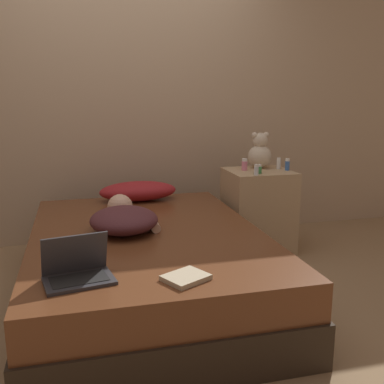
{
  "coord_description": "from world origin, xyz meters",
  "views": [
    {
      "loc": [
        -0.41,
        -2.75,
        1.32
      ],
      "look_at": [
        0.37,
        0.26,
        0.63
      ],
      "focal_mm": 42.0,
      "sensor_mm": 36.0,
      "label": 1
    }
  ],
  "objects_px": {
    "bottle_green": "(258,169)",
    "bottle_white": "(279,164)",
    "pillow": "(138,191)",
    "book": "(186,278)",
    "laptop": "(77,270)",
    "person_lying": "(124,218)",
    "teddy_bear": "(260,152)",
    "bottle_blue": "(287,165)",
    "bottle_clear": "(256,170)",
    "bottle_pink": "(245,165)"
  },
  "relations": [
    {
      "from": "bottle_white",
      "to": "bottle_blue",
      "type": "distance_m",
      "value": 0.09
    },
    {
      "from": "bottle_clear",
      "to": "bottle_white",
      "type": "distance_m",
      "value": 0.37
    },
    {
      "from": "pillow",
      "to": "bottle_green",
      "type": "xyz_separation_m",
      "value": [
        0.93,
        -0.3,
        0.19
      ]
    },
    {
      "from": "bottle_green",
      "to": "bottle_white",
      "type": "height_order",
      "value": "bottle_white"
    },
    {
      "from": "pillow",
      "to": "bottle_green",
      "type": "distance_m",
      "value": 1.0
    },
    {
      "from": "pillow",
      "to": "bottle_blue",
      "type": "height_order",
      "value": "bottle_blue"
    },
    {
      "from": "pillow",
      "to": "bottle_clear",
      "type": "relative_size",
      "value": 7.21
    },
    {
      "from": "person_lying",
      "to": "teddy_bear",
      "type": "relative_size",
      "value": 2.09
    },
    {
      "from": "bottle_green",
      "to": "book",
      "type": "height_order",
      "value": "bottle_green"
    },
    {
      "from": "teddy_bear",
      "to": "bottle_green",
      "type": "bearing_deg",
      "value": -114.61
    },
    {
      "from": "bottle_blue",
      "to": "bottle_pink",
      "type": "xyz_separation_m",
      "value": [
        -0.34,
        0.1,
        -0.0
      ]
    },
    {
      "from": "laptop",
      "to": "bottle_clear",
      "type": "xyz_separation_m",
      "value": [
        1.38,
        1.17,
        0.23
      ]
    },
    {
      "from": "pillow",
      "to": "person_lying",
      "type": "bearing_deg",
      "value": -104.16
    },
    {
      "from": "pillow",
      "to": "bottle_pink",
      "type": "height_order",
      "value": "bottle_pink"
    },
    {
      "from": "laptop",
      "to": "teddy_bear",
      "type": "xyz_separation_m",
      "value": [
        1.54,
        1.49,
        0.32
      ]
    },
    {
      "from": "person_lying",
      "to": "laptop",
      "type": "relative_size",
      "value": 1.84
    },
    {
      "from": "bottle_green",
      "to": "pillow",
      "type": "bearing_deg",
      "value": 161.89
    },
    {
      "from": "book",
      "to": "teddy_bear",
      "type": "bearing_deg",
      "value": 57.1
    },
    {
      "from": "bottle_green",
      "to": "bottle_blue",
      "type": "height_order",
      "value": "bottle_blue"
    },
    {
      "from": "laptop",
      "to": "bottle_pink",
      "type": "bearing_deg",
      "value": 35.15
    },
    {
      "from": "bottle_clear",
      "to": "bottle_pink",
      "type": "bearing_deg",
      "value": 90.81
    },
    {
      "from": "bottle_blue",
      "to": "bottle_pink",
      "type": "distance_m",
      "value": 0.35
    },
    {
      "from": "bottle_green",
      "to": "bottle_blue",
      "type": "xyz_separation_m",
      "value": [
        0.29,
        0.08,
        0.01
      ]
    },
    {
      "from": "pillow",
      "to": "bottle_clear",
      "type": "bearing_deg",
      "value": -23.11
    },
    {
      "from": "bottle_white",
      "to": "bottle_pink",
      "type": "distance_m",
      "value": 0.3
    },
    {
      "from": "person_lying",
      "to": "bottle_white",
      "type": "bearing_deg",
      "value": 26.11
    },
    {
      "from": "bottle_clear",
      "to": "book",
      "type": "relative_size",
      "value": 0.35
    },
    {
      "from": "laptop",
      "to": "bottle_green",
      "type": "bearing_deg",
      "value": 30.35
    },
    {
      "from": "pillow",
      "to": "book",
      "type": "xyz_separation_m",
      "value": [
        -0.0,
        -1.67,
        -0.07
      ]
    },
    {
      "from": "person_lying",
      "to": "bottle_green",
      "type": "relative_size",
      "value": 8.8
    },
    {
      "from": "laptop",
      "to": "bottle_white",
      "type": "xyz_separation_m",
      "value": [
        1.67,
        1.39,
        0.24
      ]
    },
    {
      "from": "pillow",
      "to": "bottle_pink",
      "type": "xyz_separation_m",
      "value": [
        0.88,
        -0.13,
        0.21
      ]
    },
    {
      "from": "laptop",
      "to": "bottle_blue",
      "type": "bearing_deg",
      "value": 26.85
    },
    {
      "from": "teddy_bear",
      "to": "bottle_clear",
      "type": "bearing_deg",
      "value": -116.74
    },
    {
      "from": "person_lying",
      "to": "laptop",
      "type": "xyz_separation_m",
      "value": [
        -0.3,
        -0.75,
        -0.03
      ]
    },
    {
      "from": "bottle_green",
      "to": "bottle_pink",
      "type": "bearing_deg",
      "value": 106.5
    },
    {
      "from": "teddy_bear",
      "to": "bottle_white",
      "type": "height_order",
      "value": "teddy_bear"
    },
    {
      "from": "person_lying",
      "to": "book",
      "type": "xyz_separation_m",
      "value": [
        0.2,
        -0.88,
        -0.07
      ]
    },
    {
      "from": "laptop",
      "to": "bottle_blue",
      "type": "relative_size",
      "value": 3.52
    },
    {
      "from": "pillow",
      "to": "bottle_pink",
      "type": "bearing_deg",
      "value": -8.44
    },
    {
      "from": "teddy_bear",
      "to": "bottle_clear",
      "type": "relative_size",
      "value": 3.52
    },
    {
      "from": "bottle_blue",
      "to": "bottle_clear",
      "type": "bearing_deg",
      "value": -156.22
    },
    {
      "from": "bottle_clear",
      "to": "bottle_blue",
      "type": "distance_m",
      "value": 0.37
    },
    {
      "from": "person_lying",
      "to": "bottle_green",
      "type": "distance_m",
      "value": 1.24
    },
    {
      "from": "laptop",
      "to": "book",
      "type": "bearing_deg",
      "value": -24.98
    },
    {
      "from": "bottle_green",
      "to": "bottle_white",
      "type": "distance_m",
      "value": 0.29
    },
    {
      "from": "laptop",
      "to": "bottle_white",
      "type": "height_order",
      "value": "bottle_white"
    },
    {
      "from": "bottle_white",
      "to": "laptop",
      "type": "bearing_deg",
      "value": -140.21
    },
    {
      "from": "pillow",
      "to": "bottle_white",
      "type": "height_order",
      "value": "bottle_white"
    },
    {
      "from": "teddy_bear",
      "to": "bottle_blue",
      "type": "xyz_separation_m",
      "value": [
        0.17,
        -0.18,
        -0.09
      ]
    }
  ]
}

